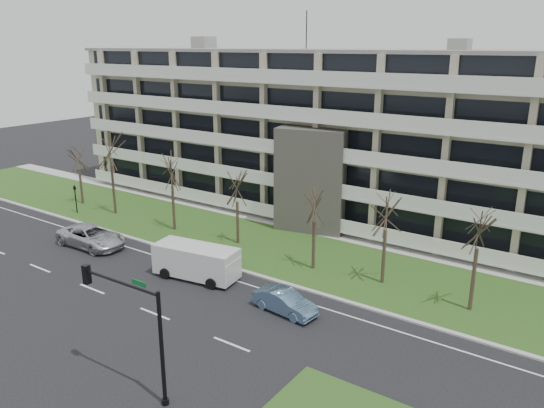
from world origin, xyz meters
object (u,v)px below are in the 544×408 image
Objects in this scene: traffic_signal at (134,320)px; white_van at (197,259)px; blue_sedan at (285,302)px; pedestrian_signal at (75,195)px; silver_pickup at (92,236)px.

white_van is at bearing 118.69° from traffic_signal.
traffic_signal reaches higher than blue_sedan.
pedestrian_signal is at bearing 158.72° from white_van.
blue_sedan is 27.94m from pedestrian_signal.
silver_pickup is 11.16m from white_van.
traffic_signal is (17.54, -10.68, 2.95)m from silver_pickup.
blue_sedan is at bearing 81.13° from traffic_signal.
pedestrian_signal is at bearing 59.53° from silver_pickup.
white_van is at bearing -89.51° from silver_pickup.
white_van is at bearing 90.89° from blue_sedan.
pedestrian_signal is (-8.55, 4.74, 0.93)m from silver_pickup.
blue_sedan is at bearing 2.86° from pedestrian_signal.
silver_pickup is 1.04× the size of traffic_signal.
blue_sedan is at bearing -92.41° from silver_pickup.
silver_pickup is 9.82m from pedestrian_signal.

